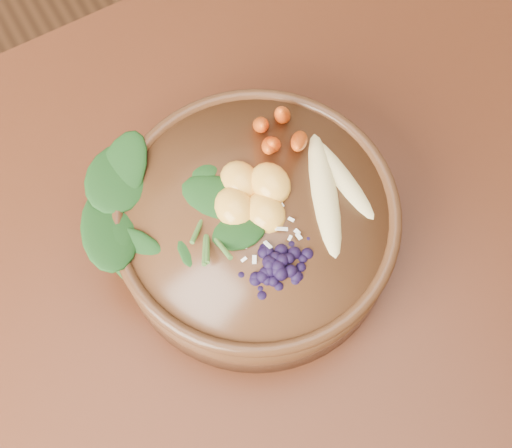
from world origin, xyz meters
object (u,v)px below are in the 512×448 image
object	(u,v)px
stoneware_bowl	(256,227)
blueberry_pile	(279,258)
carrot_cluster	(282,113)
kale_heap	(194,163)
banana_halves	(335,179)
mandarin_cluster	(252,189)
dining_table	(337,258)

from	to	relation	value
stoneware_bowl	blueberry_pile	size ratio (longest dim) A/B	2.16
carrot_cluster	kale_heap	bearing A→B (deg)	-169.49
carrot_cluster	blueberry_pile	world-z (taller)	carrot_cluster
banana_halves	blueberry_pile	size ratio (longest dim) A/B	1.17
banana_halves	mandarin_cluster	distance (m)	0.09
stoneware_bowl	mandarin_cluster	distance (m)	0.06
mandarin_cluster	blueberry_pile	distance (m)	0.09
dining_table	carrot_cluster	size ratio (longest dim) A/B	18.34
carrot_cluster	mandarin_cluster	bearing A→B (deg)	-129.81
carrot_cluster	blueberry_pile	bearing A→B (deg)	-109.55
dining_table	stoneware_bowl	world-z (taller)	stoneware_bowl
stoneware_bowl	mandarin_cluster	world-z (taller)	mandarin_cluster
carrot_cluster	blueberry_pile	distance (m)	0.16
stoneware_bowl	banana_halves	size ratio (longest dim) A/B	1.85
mandarin_cluster	dining_table	bearing A→B (deg)	-32.94
kale_heap	carrot_cluster	bearing A→B (deg)	-1.35
dining_table	kale_heap	world-z (taller)	kale_heap
banana_halves	kale_heap	bearing A→B (deg)	156.45
dining_table	stoneware_bowl	size ratio (longest dim) A/B	5.06
dining_table	stoneware_bowl	bearing A→B (deg)	157.19
blueberry_pile	stoneware_bowl	bearing A→B (deg)	81.00
carrot_cluster	blueberry_pile	xyz separation A→B (m)	(-0.08, -0.14, -0.02)
carrot_cluster	banana_halves	size ratio (longest dim) A/B	0.51
kale_heap	blueberry_pile	bearing A→B (deg)	-80.06
kale_heap	blueberry_pile	size ratio (longest dim) A/B	1.42
banana_halves	blueberry_pile	bearing A→B (deg)	-141.51
mandarin_cluster	blueberry_pile	xyz separation A→B (m)	(-0.02, -0.08, 0.00)
kale_heap	mandarin_cluster	world-z (taller)	kale_heap
blueberry_pile	carrot_cluster	bearing A→B (deg)	58.59
kale_heap	carrot_cluster	size ratio (longest dim) A/B	2.37
banana_halves	mandarin_cluster	size ratio (longest dim) A/B	1.71
kale_heap	blueberry_pile	world-z (taller)	kale_heap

